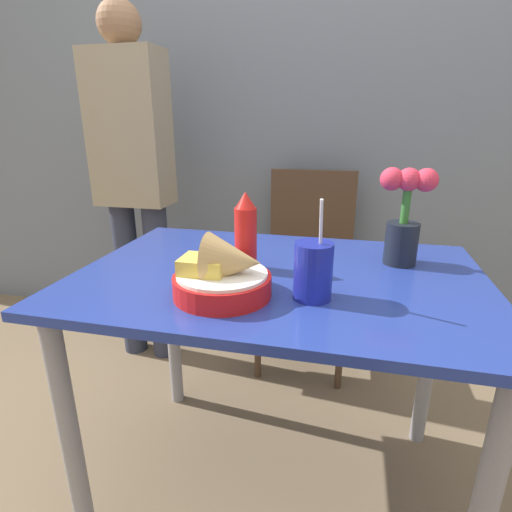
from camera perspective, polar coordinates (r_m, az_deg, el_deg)
ground_plane at (r=1.49m, az=2.71°, el=-29.44°), size 12.00×12.00×0.00m
wall_window at (r=2.06m, az=9.35°, el=23.75°), size 7.00×0.06×2.60m
dining_table at (r=1.11m, az=3.19°, el=-7.74°), size 1.07×0.73×0.73m
chair_far_window at (r=1.90m, az=7.49°, el=0.56°), size 0.40×0.40×0.90m
food_basket at (r=0.91m, az=-4.42°, el=-2.63°), size 0.23×0.23×0.15m
ketchup_bottle at (r=1.06m, az=-1.49°, el=3.37°), size 0.06×0.06×0.21m
drink_cup at (r=0.90m, az=8.15°, el=-2.40°), size 0.09×0.09×0.24m
flower_vase at (r=1.17m, az=20.44°, el=5.33°), size 0.15×0.09×0.27m
person_standing at (r=1.87m, az=-17.07°, el=11.34°), size 0.32×0.18×1.57m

